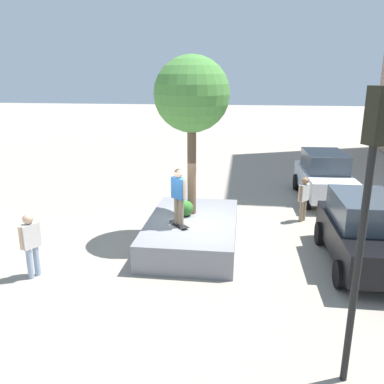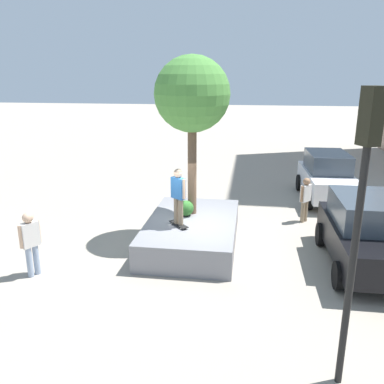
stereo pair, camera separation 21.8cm
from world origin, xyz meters
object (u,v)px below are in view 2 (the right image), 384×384
object	(u,v)px
plaza_tree	(192,96)
skateboard	(179,224)
skateboarder	(178,193)
passerby_with_bag	(30,240)
planter_ledge	(192,232)
police_car	(327,176)
pedestrian_crossing	(305,197)
sedan_parked	(364,232)
traffic_light_corner	(361,197)

from	to	relation	value
plaza_tree	skateboard	size ratio (longest dim) A/B	6.73
skateboarder	passerby_with_bag	bearing A→B (deg)	-60.39
planter_ledge	skateboarder	distance (m)	1.61
plaza_tree	police_car	xyz separation A→B (m)	(-4.88, 5.07, -3.54)
planter_ledge	pedestrian_crossing	bearing A→B (deg)	124.51
skateboard	pedestrian_crossing	world-z (taller)	pedestrian_crossing
plaza_tree	passerby_with_bag	xyz separation A→B (m)	(3.27, -3.80, -3.54)
planter_ledge	passerby_with_bag	distance (m)	4.74
skateboarder	sedan_parked	bearing A→B (deg)	88.22
skateboard	traffic_light_corner	distance (m)	6.62
skateboard	pedestrian_crossing	size ratio (longest dim) A/B	0.45
skateboard	passerby_with_bag	xyz separation A→B (m)	(2.03, -3.58, 0.15)
planter_ledge	skateboard	bearing A→B (deg)	-27.28
passerby_with_bag	skateboard	bearing A→B (deg)	119.61
planter_ledge	police_car	xyz separation A→B (m)	(-5.51, 4.98, 0.61)
sedan_parked	pedestrian_crossing	distance (m)	3.54
skateboard	police_car	size ratio (longest dim) A/B	0.17
skateboard	police_car	distance (m)	8.10
police_car	pedestrian_crossing	bearing A→B (deg)	-22.84
passerby_with_bag	skateboarder	bearing A→B (deg)	119.61
planter_ledge	traffic_light_corner	size ratio (longest dim) A/B	0.89
plaza_tree	pedestrian_crossing	size ratio (longest dim) A/B	3.00
skateboarder	sedan_parked	distance (m)	5.29
sedan_parked	traffic_light_corner	size ratio (longest dim) A/B	0.84
police_car	passerby_with_bag	distance (m)	12.05
skateboarder	pedestrian_crossing	size ratio (longest dim) A/B	1.02
plaza_tree	sedan_parked	size ratio (longest dim) A/B	1.16
planter_ledge	passerby_with_bag	world-z (taller)	passerby_with_bag
police_car	passerby_with_bag	xyz separation A→B (m)	(8.15, -8.87, 0.01)
skateboarder	pedestrian_crossing	xyz separation A→B (m)	(-3.19, 4.06, -0.92)
skateboarder	traffic_light_corner	world-z (taller)	traffic_light_corner
police_car	pedestrian_crossing	xyz separation A→B (m)	(2.93, -1.24, -0.07)
planter_ledge	passerby_with_bag	xyz separation A→B (m)	(2.64, -3.89, 0.61)
planter_ledge	sedan_parked	bearing A→B (deg)	81.05
skateboard	police_car	xyz separation A→B (m)	(-6.12, 5.30, 0.14)
skateboard	pedestrian_crossing	bearing A→B (deg)	128.11
pedestrian_crossing	passerby_with_bag	bearing A→B (deg)	-55.66
skateboard	passerby_with_bag	size ratio (longest dim) A/B	0.41
skateboard	traffic_light_corner	world-z (taller)	traffic_light_corner
skateboarder	traffic_light_corner	xyz separation A→B (m)	(4.86, 3.72, 1.53)
planter_ledge	plaza_tree	xyz separation A→B (m)	(-0.63, -0.09, 4.15)
plaza_tree	skateboarder	bearing A→B (deg)	-10.38
police_car	traffic_light_corner	size ratio (longest dim) A/B	0.87
plaza_tree	police_car	size ratio (longest dim) A/B	1.13
traffic_light_corner	pedestrian_crossing	distance (m)	8.42
plaza_tree	traffic_light_corner	world-z (taller)	plaza_tree
police_car	passerby_with_bag	size ratio (longest dim) A/B	2.47
passerby_with_bag	pedestrian_crossing	xyz separation A→B (m)	(-5.22, 7.64, -0.07)
skateboard	skateboarder	distance (m)	0.99
planter_ledge	pedestrian_crossing	size ratio (longest dim) A/B	2.71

